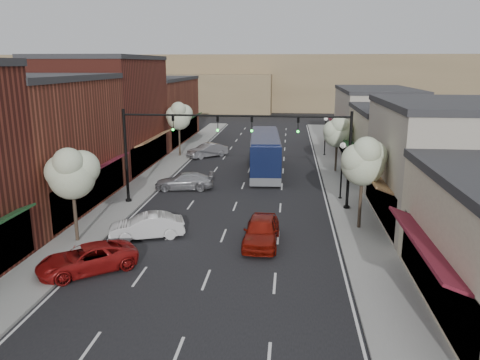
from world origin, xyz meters
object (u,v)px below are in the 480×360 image
(tree_right_near, at_px, (364,160))
(parked_car_e, at_px, (208,150))
(lamp_post_near, at_px, (342,161))
(coach_bus, at_px, (265,153))
(tree_left_far, at_px, (179,116))
(lamp_post_far, at_px, (325,130))
(tree_right_far, at_px, (338,131))
(parked_car_c, at_px, (184,181))
(red_hatchback, at_px, (261,231))
(parked_car_b, at_px, (147,226))
(signal_mast_right, at_px, (315,145))
(parked_car_a, at_px, (87,259))
(tree_left_near, at_px, (72,172))
(signal_mast_left, at_px, (157,142))

(tree_right_near, height_order, parked_car_e, tree_right_near)
(lamp_post_near, xyz_separation_m, coach_bus, (-6.24, 8.68, -1.08))
(parked_car_e, bearing_deg, coach_bus, 1.61)
(lamp_post_near, bearing_deg, tree_left_far, 136.11)
(lamp_post_far, bearing_deg, tree_right_far, -86.12)
(tree_left_far, height_order, parked_car_c, tree_left_far)
(lamp_post_near, relative_size, parked_car_e, 0.97)
(tree_left_far, distance_m, coach_bus, 12.22)
(tree_right_far, relative_size, red_hatchback, 1.13)
(parked_car_b, bearing_deg, signal_mast_right, 104.47)
(parked_car_a, bearing_deg, tree_left_near, 173.33)
(coach_bus, bearing_deg, parked_car_b, -112.30)
(tree_right_far, xyz_separation_m, red_hatchback, (-5.98, -19.07, -3.17))
(lamp_post_far, xyz_separation_m, parked_car_e, (-12.98, -1.92, -2.25))
(tree_right_far, bearing_deg, coach_bus, -173.56)
(tree_left_far, distance_m, parked_car_a, 29.97)
(lamp_post_far, xyz_separation_m, parked_car_b, (-12.30, -26.80, -2.28))
(tree_right_near, bearing_deg, parked_car_e, 121.42)
(parked_car_b, bearing_deg, signal_mast_left, 169.94)
(tree_right_near, distance_m, lamp_post_far, 24.11)
(signal_mast_right, height_order, tree_right_far, signal_mast_right)
(signal_mast_right, relative_size, tree_left_near, 1.44)
(signal_mast_right, distance_m, tree_left_far, 22.68)
(tree_left_near, height_order, parked_car_c, tree_left_near)
(parked_car_c, bearing_deg, tree_right_far, 112.06)
(tree_right_far, xyz_separation_m, tree_left_near, (-16.60, -20.00, 0.23))
(coach_bus, relative_size, parked_car_e, 2.66)
(signal_mast_right, xyz_separation_m, parked_car_e, (-10.80, 18.09, -3.86))
(tree_right_near, height_order, tree_left_near, tree_right_near)
(tree_right_near, xyz_separation_m, parked_car_b, (-12.85, -2.75, -3.73))
(lamp_post_near, xyz_separation_m, parked_car_a, (-13.86, -14.19, -2.33))
(tree_right_near, distance_m, red_hatchback, 7.65)
(signal_mast_right, height_order, lamp_post_near, signal_mast_right)
(lamp_post_far, height_order, coach_bus, lamp_post_far)
(signal_mast_left, bearing_deg, lamp_post_far, 56.14)
(parked_car_e, bearing_deg, tree_right_far, 22.90)
(tree_right_near, bearing_deg, parked_car_a, -152.10)
(coach_bus, height_order, parked_car_e, coach_bus)
(parked_car_c, bearing_deg, coach_bus, 129.29)
(tree_left_near, xyz_separation_m, red_hatchback, (10.62, 0.93, -3.40))
(lamp_post_near, height_order, parked_car_e, lamp_post_near)
(tree_left_far, distance_m, lamp_post_far, 16.26)
(parked_car_b, bearing_deg, tree_left_far, 169.20)
(red_hatchback, height_order, parked_car_a, red_hatchback)
(lamp_post_near, bearing_deg, coach_bus, 125.72)
(signal_mast_right, height_order, coach_bus, signal_mast_right)
(coach_bus, bearing_deg, red_hatchback, -91.17)
(parked_car_b, bearing_deg, coach_bus, 141.95)
(tree_right_far, bearing_deg, parked_car_e, 155.58)
(parked_car_c, bearing_deg, lamp_post_near, 73.56)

